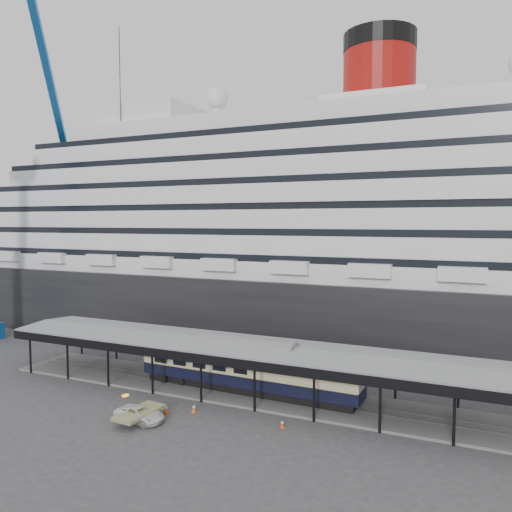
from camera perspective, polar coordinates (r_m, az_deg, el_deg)
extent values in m
plane|color=#39393B|center=(49.27, -3.82, -17.14)|extent=(200.00, 200.00, 0.00)
cube|color=black|center=(76.74, 7.57, -5.61)|extent=(130.00, 30.00, 10.00)
cylinder|color=maroon|center=(76.34, 13.89, 18.79)|extent=(10.00, 10.00, 9.00)
cylinder|color=black|center=(77.86, 13.96, 22.53)|extent=(10.10, 10.10, 2.50)
sphere|color=silver|center=(85.04, -4.48, 17.55)|extent=(3.60, 3.60, 3.60)
cube|color=slate|center=(53.41, -1.20, -15.28)|extent=(56.00, 8.00, 0.24)
cube|color=slate|center=(52.75, -1.55, -15.35)|extent=(54.00, 0.08, 0.10)
cube|color=slate|center=(53.97, -0.86, -14.89)|extent=(54.00, 0.08, 0.10)
cube|color=black|center=(48.27, -3.56, -12.01)|extent=(56.00, 0.18, 0.90)
cube|color=black|center=(56.11, 0.81, -9.72)|extent=(56.00, 0.18, 0.90)
cube|color=slate|center=(51.96, -1.20, -10.01)|extent=(56.00, 9.00, 0.24)
cube|color=#165FAB|center=(84.63, -22.59, 18.38)|extent=(12.92, 17.86, 16.80)
cylinder|color=black|center=(80.66, -15.08, 8.02)|extent=(0.12, 0.12, 47.21)
imported|color=silver|center=(47.54, -13.17, -17.19)|extent=(4.86, 2.52, 1.31)
cube|color=black|center=(53.18, -1.04, -14.80)|extent=(23.05, 3.32, 0.77)
cube|color=black|center=(52.88, -1.04, -13.79)|extent=(24.15, 3.79, 1.20)
cube|color=beige|center=(52.49, -1.04, -12.42)|extent=(24.16, 3.83, 1.42)
cube|color=black|center=(52.23, -1.05, -11.44)|extent=(24.15, 3.79, 0.44)
cube|color=#DD4A0C|center=(49.14, -10.25, -17.23)|extent=(0.44, 0.44, 0.03)
cone|color=#DD4A0C|center=(48.99, -10.26, -16.78)|extent=(0.37, 0.37, 0.82)
cylinder|color=white|center=(48.97, -10.26, -16.69)|extent=(0.26, 0.26, 0.16)
cube|color=#F7610D|center=(48.94, -7.10, -17.28)|extent=(0.56, 0.56, 0.03)
cone|color=#F7610D|center=(48.79, -7.11, -16.83)|extent=(0.47, 0.47, 0.82)
cylinder|color=white|center=(48.76, -7.11, -16.74)|extent=(0.26, 0.26, 0.16)
cube|color=#F04A0D|center=(45.45, 3.02, -18.98)|extent=(0.47, 0.47, 0.03)
cone|color=#F04A0D|center=(45.31, 3.02, -18.55)|extent=(0.39, 0.39, 0.73)
cylinder|color=white|center=(45.28, 3.02, -18.47)|extent=(0.23, 0.23, 0.14)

